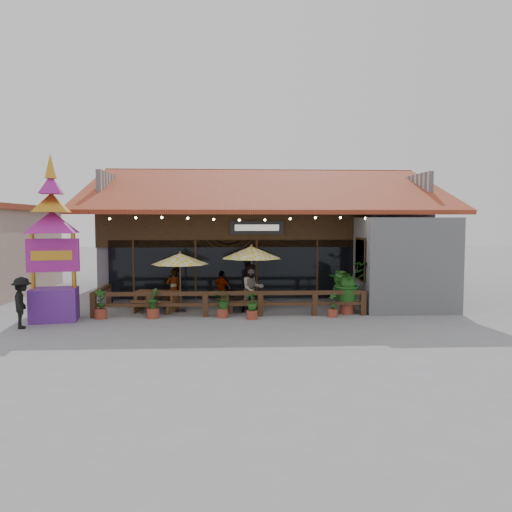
{
  "coord_description": "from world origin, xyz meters",
  "views": [
    {
      "loc": [
        -1.64,
        -18.47,
        3.46
      ],
      "look_at": [
        -0.55,
        1.5,
        2.06
      ],
      "focal_mm": 35.0,
      "sensor_mm": 36.0,
      "label": 1
    }
  ],
  "objects": [
    {
      "name": "patio_railing",
      "position": [
        -2.25,
        -0.27,
        0.61
      ],
      "size": [
        10.0,
        2.6,
        0.92
      ],
      "color": "#4D321B",
      "rests_on": "ground"
    },
    {
      "name": "thai_sign_tower",
      "position": [
        -7.7,
        -0.97,
        3.28
      ],
      "size": [
        2.64,
        2.64,
        6.21
      ],
      "color": "#60268C",
      "rests_on": "ground"
    },
    {
      "name": "diner_b",
      "position": [
        -0.76,
        0.29,
        0.91
      ],
      "size": [
        1.05,
        0.91,
        1.83
      ],
      "primitive_type": "imported",
      "rotation": [
        0.0,
        0.0,
        0.28
      ],
      "color": "#3C2813",
      "rests_on": "ground"
    },
    {
      "name": "planter_c",
      "position": [
        -1.88,
        -0.7,
        0.54
      ],
      "size": [
        0.64,
        0.57,
        0.97
      ],
      "color": "brown",
      "rests_on": "ground"
    },
    {
      "name": "picnic_table_left",
      "position": [
        -4.42,
        0.74,
        0.53
      ],
      "size": [
        1.89,
        1.72,
        0.78
      ],
      "color": "brown",
      "rests_on": "ground"
    },
    {
      "name": "picnic_table_right",
      "position": [
        -1.19,
        0.73,
        0.48
      ],
      "size": [
        1.85,
        1.73,
        0.72
      ],
      "color": "brown",
      "rests_on": "ground"
    },
    {
      "name": "diner_c",
      "position": [
        -1.93,
        1.67,
        0.72
      ],
      "size": [
        0.91,
        0.74,
        1.44
      ],
      "primitive_type": "imported",
      "rotation": [
        0.0,
        0.0,
        2.6
      ],
      "color": "#3C2813",
      "rests_on": "ground"
    },
    {
      "name": "diner_a",
      "position": [
        -3.85,
        1.32,
        0.78
      ],
      "size": [
        0.67,
        0.55,
        1.57
      ],
      "primitive_type": "imported",
      "rotation": [
        0.0,
        0.0,
        3.5
      ],
      "color": "#3C2813",
      "rests_on": "ground"
    },
    {
      "name": "planter_e",
      "position": [
        2.11,
        -0.78,
        0.36
      ],
      "size": [
        0.35,
        0.37,
        0.87
      ],
      "color": "brown",
      "rests_on": "ground"
    },
    {
      "name": "ground",
      "position": [
        0.0,
        0.0,
        0.0
      ],
      "size": [
        100.0,
        100.0,
        0.0
      ],
      "primitive_type": "plane",
      "color": "gray",
      "rests_on": "ground"
    },
    {
      "name": "tropical_plant",
      "position": [
        2.78,
        -0.15,
        1.13
      ],
      "size": [
        1.89,
        1.85,
        1.98
      ],
      "color": "brown",
      "rests_on": "ground"
    },
    {
      "name": "pedestrian",
      "position": [
        -8.32,
        -2.16,
        0.84
      ],
      "size": [
        0.92,
        1.22,
        1.67
      ],
      "primitive_type": "imported",
      "rotation": [
        0.0,
        0.0,
        1.88
      ],
      "color": "black",
      "rests_on": "ground"
    },
    {
      "name": "restaurant_building",
      "position": [
        0.26,
        6.61,
        2.21
      ],
      "size": [
        15.5,
        14.73,
        6.09
      ],
      "color": "silver",
      "rests_on": "ground"
    },
    {
      "name": "umbrella_right",
      "position": [
        -0.77,
        0.86,
        2.24
      ],
      "size": [
        3.2,
        3.2,
        2.57
      ],
      "color": "brown",
      "rests_on": "ground"
    },
    {
      "name": "planter_a",
      "position": [
        -6.2,
        -0.66,
        0.45
      ],
      "size": [
        0.45,
        0.43,
        1.06
      ],
      "color": "brown",
      "rests_on": "ground"
    },
    {
      "name": "umbrella_left",
      "position": [
        -3.5,
        0.6,
        2.02
      ],
      "size": [
        2.35,
        2.35,
        2.32
      ],
      "color": "brown",
      "rests_on": "ground"
    },
    {
      "name": "planter_d",
      "position": [
        -0.83,
        -1.04,
        0.45
      ],
      "size": [
        0.5,
        0.5,
        0.94
      ],
      "color": "brown",
      "rests_on": "ground"
    },
    {
      "name": "planter_b",
      "position": [
        -4.35,
        -0.68,
        0.48
      ],
      "size": [
        0.44,
        0.44,
        1.07
      ],
      "color": "brown",
      "rests_on": "ground"
    }
  ]
}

